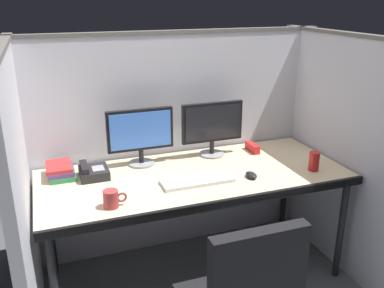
# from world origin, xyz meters

# --- Properties ---
(cubicle_partition_rear) EXTENTS (2.21, 0.06, 1.57)m
(cubicle_partition_rear) POSITION_xyz_m (0.00, 0.74, 0.79)
(cubicle_partition_rear) COLOR silver
(cubicle_partition_rear) RESTS_ON ground
(cubicle_partition_left) EXTENTS (0.06, 1.41, 1.57)m
(cubicle_partition_left) POSITION_xyz_m (-0.99, 0.20, 0.79)
(cubicle_partition_left) COLOR silver
(cubicle_partition_left) RESTS_ON ground
(cubicle_partition_right) EXTENTS (0.06, 1.41, 1.57)m
(cubicle_partition_right) POSITION_xyz_m (0.99, 0.20, 0.79)
(cubicle_partition_right) COLOR silver
(cubicle_partition_right) RESTS_ON ground
(desk) EXTENTS (1.90, 0.80, 0.74)m
(desk) POSITION_xyz_m (0.00, 0.29, 0.69)
(desk) COLOR beige
(desk) RESTS_ON ground
(monitor_left) EXTENTS (0.43, 0.17, 0.37)m
(monitor_left) POSITION_xyz_m (-0.27, 0.56, 0.96)
(monitor_left) COLOR gray
(monitor_left) RESTS_ON desk
(monitor_right) EXTENTS (0.43, 0.17, 0.37)m
(monitor_right) POSITION_xyz_m (0.22, 0.56, 0.96)
(monitor_right) COLOR gray
(monitor_right) RESTS_ON desk
(keyboard_main) EXTENTS (0.43, 0.15, 0.02)m
(keyboard_main) POSITION_xyz_m (-0.03, 0.17, 0.75)
(keyboard_main) COLOR silver
(keyboard_main) RESTS_ON desk
(computer_mouse) EXTENTS (0.06, 0.10, 0.04)m
(computer_mouse) POSITION_xyz_m (0.30, 0.13, 0.76)
(computer_mouse) COLOR black
(computer_mouse) RESTS_ON desk
(desk_phone) EXTENTS (0.17, 0.19, 0.09)m
(desk_phone) POSITION_xyz_m (-0.60, 0.46, 0.77)
(desk_phone) COLOR black
(desk_phone) RESTS_ON desk
(book_stack) EXTENTS (0.17, 0.22, 0.08)m
(book_stack) POSITION_xyz_m (-0.78, 0.54, 0.78)
(book_stack) COLOR #26723F
(book_stack) RESTS_ON desk
(soda_can) EXTENTS (0.07, 0.07, 0.12)m
(soda_can) POSITION_xyz_m (0.73, 0.10, 0.80)
(soda_can) COLOR red
(soda_can) RESTS_ON desk
(red_stapler) EXTENTS (0.04, 0.15, 0.06)m
(red_stapler) POSITION_xyz_m (0.52, 0.53, 0.77)
(red_stapler) COLOR red
(red_stapler) RESTS_ON desk
(coffee_mug) EXTENTS (0.13, 0.08, 0.09)m
(coffee_mug) POSITION_xyz_m (-0.56, 0.04, 0.79)
(coffee_mug) COLOR #993333
(coffee_mug) RESTS_ON desk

